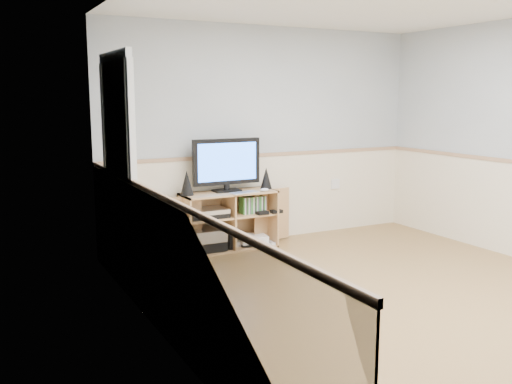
{
  "coord_description": "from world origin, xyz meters",
  "views": [
    {
      "loc": [
        -3.18,
        -3.66,
        1.7
      ],
      "look_at": [
        -0.67,
        1.2,
        0.78
      ],
      "focal_mm": 40.0,
      "sensor_mm": 36.0,
      "label": 1
    }
  ],
  "objects_px": {
    "monitor": "(227,163)",
    "keyboard": "(244,192)",
    "media_cabinet": "(227,219)",
    "game_consoles": "(251,240)"
  },
  "relations": [
    {
      "from": "keyboard",
      "to": "game_consoles",
      "type": "relative_size",
      "value": 0.71
    },
    {
      "from": "media_cabinet",
      "to": "keyboard",
      "type": "xyz_separation_m",
      "value": [
        0.13,
        -0.19,
        0.32
      ]
    },
    {
      "from": "monitor",
      "to": "keyboard",
      "type": "bearing_deg",
      "value": -55.99
    },
    {
      "from": "monitor",
      "to": "keyboard",
      "type": "height_order",
      "value": "monitor"
    },
    {
      "from": "monitor",
      "to": "game_consoles",
      "type": "bearing_deg",
      "value": -12.39
    },
    {
      "from": "media_cabinet",
      "to": "keyboard",
      "type": "bearing_deg",
      "value": -56.28
    },
    {
      "from": "monitor",
      "to": "game_consoles",
      "type": "xyz_separation_m",
      "value": [
        0.28,
        -0.06,
        -0.9
      ]
    },
    {
      "from": "media_cabinet",
      "to": "game_consoles",
      "type": "distance_m",
      "value": 0.39
    },
    {
      "from": "monitor",
      "to": "game_consoles",
      "type": "distance_m",
      "value": 0.94
    },
    {
      "from": "game_consoles",
      "to": "monitor",
      "type": "bearing_deg",
      "value": 167.61
    }
  ]
}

